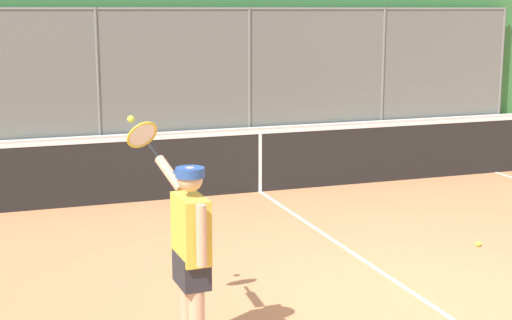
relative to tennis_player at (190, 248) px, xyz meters
The scene contains 5 objects.
ground_plane 2.62m from the tennis_player, behind, with size 60.00×60.00×0.00m, color #C67A4C.
fence_backdrop 11.55m from the tennis_player, 102.17° to the right, with size 19.91×1.37×3.09m.
tennis_net 5.74m from the tennis_player, 115.15° to the right, with size 11.24×0.09×1.07m.
tennis_player is the anchor object (origin of this frame).
tennis_ball_near_baseline 4.39m from the tennis_player, 157.02° to the right, with size 0.07×0.07×0.07m, color #C1D138.
Camera 1 is at (3.86, 6.06, 2.79)m, focal length 53.66 mm.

